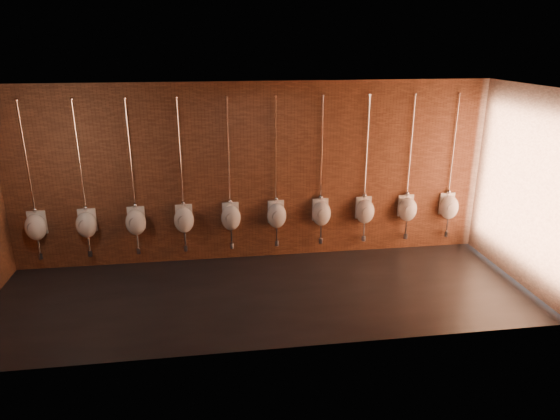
# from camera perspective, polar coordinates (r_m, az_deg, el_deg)

# --- Properties ---
(ground) EXTENTS (8.50, 8.50, 0.00)m
(ground) POSITION_cam_1_polar(r_m,az_deg,el_deg) (8.09, -1.72, -9.58)
(ground) COLOR black
(ground) RESTS_ON ground
(room_shell) EXTENTS (8.54, 3.04, 3.22)m
(room_shell) POSITION_cam_1_polar(r_m,az_deg,el_deg) (7.34, -1.87, 4.36)
(room_shell) COLOR black
(room_shell) RESTS_ON ground
(urinal_0) EXTENTS (0.38, 0.33, 2.71)m
(urinal_0) POSITION_cam_1_polar(r_m,az_deg,el_deg) (9.45, -26.14, -1.64)
(urinal_0) COLOR white
(urinal_0) RESTS_ON ground
(urinal_1) EXTENTS (0.38, 0.33, 2.71)m
(urinal_1) POSITION_cam_1_polar(r_m,az_deg,el_deg) (9.22, -21.25, -1.45)
(urinal_1) COLOR white
(urinal_1) RESTS_ON ground
(urinal_2) EXTENTS (0.38, 0.33, 2.71)m
(urinal_2) POSITION_cam_1_polar(r_m,az_deg,el_deg) (9.06, -16.16, -1.23)
(urinal_2) COLOR white
(urinal_2) RESTS_ON ground
(urinal_3) EXTENTS (0.38, 0.33, 2.71)m
(urinal_3) POSITION_cam_1_polar(r_m,az_deg,el_deg) (8.98, -10.92, -1.00)
(urinal_3) COLOR white
(urinal_3) RESTS_ON ground
(urinal_4) EXTENTS (0.38, 0.33, 2.71)m
(urinal_4) POSITION_cam_1_polar(r_m,az_deg,el_deg) (8.97, -5.64, -0.76)
(urinal_4) COLOR white
(urinal_4) RESTS_ON ground
(urinal_5) EXTENTS (0.38, 0.33, 2.71)m
(urinal_5) POSITION_cam_1_polar(r_m,az_deg,el_deg) (9.03, -0.39, -0.51)
(urinal_5) COLOR white
(urinal_5) RESTS_ON ground
(urinal_6) EXTENTS (0.38, 0.33, 2.71)m
(urinal_6) POSITION_cam_1_polar(r_m,az_deg,el_deg) (9.18, 4.74, -0.27)
(urinal_6) COLOR white
(urinal_6) RESTS_ON ground
(urinal_7) EXTENTS (0.38, 0.33, 2.71)m
(urinal_7) POSITION_cam_1_polar(r_m,az_deg,el_deg) (9.39, 9.68, -0.03)
(urinal_7) COLOR white
(urinal_7) RESTS_ON ground
(urinal_8) EXTENTS (0.38, 0.33, 2.71)m
(urinal_8) POSITION_cam_1_polar(r_m,az_deg,el_deg) (9.67, 14.36, 0.20)
(urinal_8) COLOR white
(urinal_8) RESTS_ON ground
(urinal_9) EXTENTS (0.38, 0.33, 2.71)m
(urinal_9) POSITION_cam_1_polar(r_m,az_deg,el_deg) (10.01, 18.75, 0.41)
(urinal_9) COLOR white
(urinal_9) RESTS_ON ground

